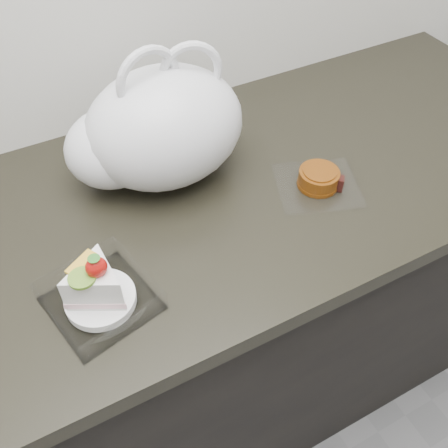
{
  "coord_description": "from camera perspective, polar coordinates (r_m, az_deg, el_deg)",
  "views": [
    {
      "loc": [
        -0.14,
        1.04,
        1.57
      ],
      "look_at": [
        0.14,
        1.57,
        0.94
      ],
      "focal_mm": 40.0,
      "sensor_mm": 36.0,
      "label": 1
    }
  ],
  "objects": [
    {
      "name": "counter",
      "position": [
        1.3,
        -8.11,
        -13.24
      ],
      "size": [
        2.04,
        0.64,
        0.9
      ],
      "color": "black",
      "rests_on": "ground"
    },
    {
      "name": "mooncake_wrap",
      "position": [
        1.0,
        10.81,
        5.0
      ],
      "size": [
        0.2,
        0.2,
        0.04
      ],
      "rotation": [
        0.0,
        0.0,
        -0.19
      ],
      "color": "white",
      "rests_on": "counter"
    },
    {
      "name": "plastic_bag",
      "position": [
        0.96,
        -7.95,
        10.49
      ],
      "size": [
        0.34,
        0.24,
        0.28
      ],
      "rotation": [
        0.0,
        0.0,
        0.0
      ],
      "color": "silver",
      "rests_on": "counter"
    },
    {
      "name": "cake_tray",
      "position": [
        0.81,
        -14.17,
        -7.52
      ],
      "size": [
        0.18,
        0.18,
        0.12
      ],
      "rotation": [
        0.0,
        0.0,
        0.22
      ],
      "color": "white",
      "rests_on": "counter"
    }
  ]
}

